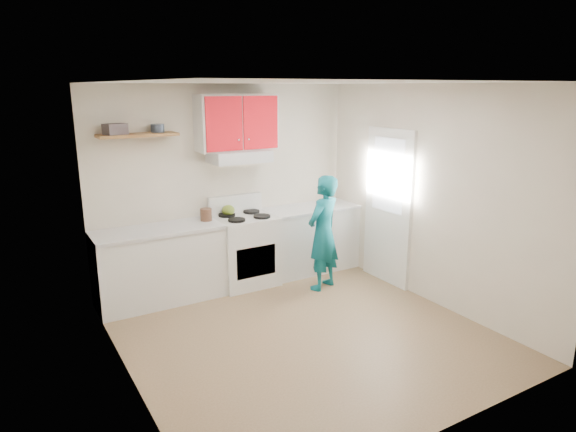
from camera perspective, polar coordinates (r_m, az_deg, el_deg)
floor at (r=5.57m, az=1.62°, el=-12.97°), size 3.80×3.80×0.00m
ceiling at (r=4.95m, az=1.83°, el=14.84°), size 3.60×3.80×0.04m
back_wall at (r=6.75m, az=-7.00°, el=3.52°), size 3.60×0.04×2.60m
front_wall at (r=3.72m, az=17.73°, el=-6.13°), size 3.60×0.04×2.60m
left_wall at (r=4.44m, az=-18.29°, el=-2.85°), size 0.04×3.80×2.60m
right_wall at (r=6.24m, az=15.81°, el=2.19°), size 0.04×3.80×2.60m
door at (r=6.77m, az=11.24°, el=1.00°), size 0.05×0.85×2.05m
door_glass at (r=6.67m, az=11.24°, el=4.53°), size 0.01×0.55×0.95m
counter_left at (r=6.36m, az=-14.28°, el=-5.47°), size 1.52×0.60×0.90m
counter_right at (r=7.23m, az=2.48°, el=-2.59°), size 1.32×0.60×0.90m
stove at (r=6.71m, az=-4.87°, el=-3.89°), size 0.76×0.65×0.92m
range_hood at (r=6.53m, az=-5.51°, el=6.71°), size 0.76×0.44×0.15m
upper_cabinets at (r=6.54m, az=-5.81°, el=10.46°), size 1.02×0.33×0.70m
shelf at (r=6.13m, az=-16.59°, el=8.75°), size 0.90×0.30×0.04m
books at (r=6.06m, az=-18.92°, el=9.26°), size 0.27×0.23×0.12m
tin at (r=6.22m, az=-14.50°, el=9.56°), size 0.19×0.19×0.10m
kettle at (r=6.64m, az=-6.75°, el=0.63°), size 0.21×0.21×0.15m
crock at (r=6.44m, az=-9.23°, el=0.06°), size 0.18×0.18×0.18m
cutting_board at (r=6.98m, az=1.60°, el=0.70°), size 0.39×0.33×0.02m
silicone_mat at (r=7.34m, az=5.68°, el=1.28°), size 0.38×0.34×0.01m
person at (r=6.47m, az=4.00°, el=-1.91°), size 0.64×0.54×1.49m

